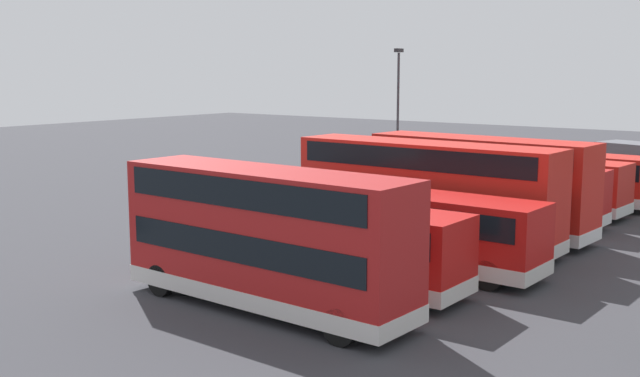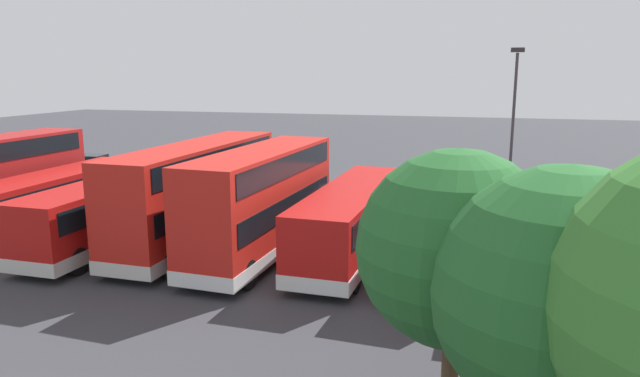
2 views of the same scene
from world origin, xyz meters
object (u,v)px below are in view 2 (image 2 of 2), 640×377
car_hatchback_silver (417,195)px  lamp_post_tall (513,119)px  bus_single_deck_second (439,226)px  bus_single_deck_third (353,218)px  bus_single_deck_sixth (121,207)px  bus_double_decker_fourth (262,199)px  bus_single_deck_near_end (526,233)px  bus_double_decker_fifth (198,190)px  car_small_green (90,164)px  bus_single_deck_seventh (59,200)px  waste_bin_yellow (420,187)px

car_hatchback_silver → lamp_post_tall: (-5.05, -0.16, 4.50)m
bus_single_deck_second → bus_single_deck_third: same height
car_hatchback_silver → bus_single_deck_sixth: bearing=40.2°
bus_double_decker_fourth → car_hatchback_silver: bus_double_decker_fourth is taller
bus_single_deck_second → lamp_post_tall: lamp_post_tall is taller
bus_single_deck_near_end → bus_double_decker_fifth: bearing=-1.7°
bus_single_deck_third → bus_single_deck_near_end: bearing=175.7°
car_hatchback_silver → car_small_green: size_ratio=1.06×
bus_single_deck_third → bus_single_deck_seventh: bearing=1.4°
bus_single_deck_second → car_small_green: bus_single_deck_second is taller
bus_single_deck_third → bus_double_decker_fifth: size_ratio=0.94×
bus_double_decker_fifth → waste_bin_yellow: 16.18m
bus_single_deck_third → bus_single_deck_sixth: size_ratio=0.96×
bus_single_deck_second → car_hatchback_silver: (1.97, -10.00, -0.92)m
bus_single_deck_near_end → bus_single_deck_sixth: (17.71, 0.33, 0.00)m
bus_single_deck_seventh → lamp_post_tall: size_ratio=1.17×
bus_single_deck_sixth → bus_single_deck_seventh: (3.84, -0.51, -0.00)m
bus_double_decker_fourth → waste_bin_yellow: (-5.22, -14.40, -1.97)m
lamp_post_tall → car_hatchback_silver: bearing=1.8°
bus_single_deck_second → lamp_post_tall: size_ratio=1.21×
bus_double_decker_fourth → car_small_green: bearing=-37.1°
car_small_green → bus_single_deck_second: bearing=152.0°
bus_double_decker_fourth → car_hatchback_silver: size_ratio=2.32×
bus_single_deck_third → bus_single_deck_sixth: same height
bus_double_decker_fifth → bus_single_deck_sixth: (3.56, 0.75, -0.83)m
bus_double_decker_fourth → bus_single_deck_seventh: 10.94m
bus_single_deck_seventh → car_small_green: 17.56m
bus_single_deck_second → lamp_post_tall: (-3.08, -10.17, 3.58)m
bus_single_deck_sixth → bus_single_deck_seventh: same height
bus_double_decker_fifth → car_small_green: 22.33m
bus_double_decker_fourth → car_small_green: size_ratio=2.45×
bus_single_deck_near_end → car_hatchback_silver: (5.28, -10.19, -0.92)m
bus_single_deck_third → car_hatchback_silver: size_ratio=2.45×
bus_single_deck_near_end → bus_single_deck_third: (6.96, -0.52, 0.00)m
bus_double_decker_fourth → bus_single_deck_sixth: size_ratio=0.91×
car_small_green → lamp_post_tall: lamp_post_tall is taller
bus_single_deck_sixth → waste_bin_yellow: size_ratio=12.54×
bus_single_deck_second → bus_double_decker_fifth: (10.84, -0.23, 0.83)m
bus_double_decker_fourth → waste_bin_yellow: bearing=-109.9°
bus_single_deck_third → car_hatchback_silver: (-1.68, -9.67, -0.92)m
bus_double_decker_fourth → lamp_post_tall: 15.30m
bus_double_decker_fifth → car_small_green: size_ratio=2.75×
car_small_green → bus_single_deck_near_end: bearing=154.3°
bus_single_deck_seventh → lamp_post_tall: 23.90m
bus_double_decker_fifth → bus_single_deck_seventh: bearing=1.9°
bus_single_deck_sixth → bus_double_decker_fourth: bearing=178.7°
lamp_post_tall → waste_bin_yellow: (5.22, -3.56, -4.72)m
bus_single_deck_near_end → car_hatchback_silver: bus_single_deck_near_end is taller
bus_double_decker_fourth → car_small_green: (20.37, -15.42, -1.75)m
bus_single_deck_near_end → bus_single_deck_third: size_ratio=0.99×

